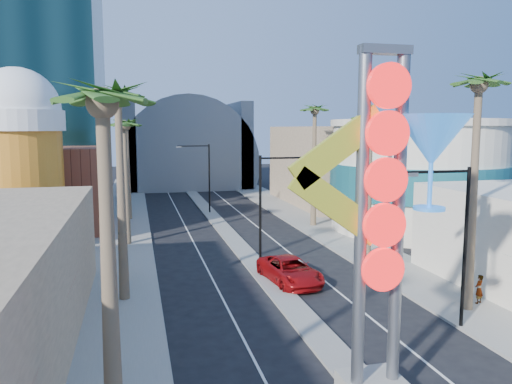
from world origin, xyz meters
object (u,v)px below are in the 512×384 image
neon_sign (402,201)px  red_pickup (290,270)px  pedestrian_b (387,267)px  pedestrian_a (479,289)px

neon_sign → red_pickup: bearing=88.4°
red_pickup → pedestrian_b: (6.10, -1.24, 0.15)m
pedestrian_a → red_pickup: bearing=-60.2°
pedestrian_b → red_pickup: bearing=-20.8°
red_pickup → pedestrian_a: (8.94, -6.44, 0.15)m
red_pickup → pedestrian_b: bearing=-18.8°
neon_sign → red_pickup: (0.38, 14.03, -6.50)m
neon_sign → pedestrian_a: neon_sign is taller
red_pickup → pedestrian_a: 11.02m
neon_sign → pedestrian_a: 13.59m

